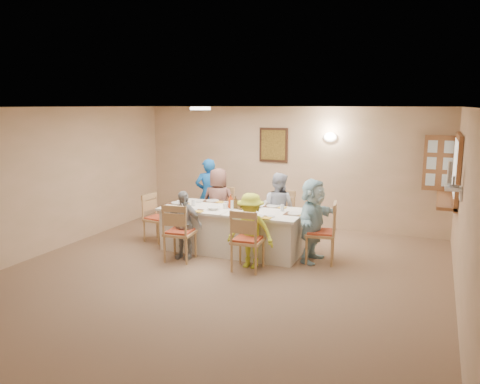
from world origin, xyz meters
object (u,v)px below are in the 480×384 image
at_px(chair_right_end, 320,232).
at_px(condiment_ketchup, 231,201).
at_px(diner_back_left, 219,203).
at_px(diner_front_right, 251,231).
at_px(caregiver, 208,194).
at_px(dining_table, 233,230).
at_px(diner_right_end, 313,220).
at_px(diner_front_left, 183,225).
at_px(chair_back_right, 280,217).
at_px(chair_left_end, 157,218).
at_px(diner_back_right, 278,209).
at_px(chair_front_left, 180,231).
at_px(serving_hatch, 457,169).
at_px(desk_fan, 452,178).
at_px(chair_back_left, 221,212).
at_px(chair_front_right, 248,239).

distance_m(chair_right_end, condiment_ketchup, 1.64).
relative_size(diner_back_left, diner_front_right, 1.14).
height_order(chair_right_end, caregiver, caregiver).
height_order(dining_table, chair_right_end, chair_right_end).
bearing_deg(diner_right_end, condiment_ketchup, 96.66).
bearing_deg(diner_front_left, diner_front_right, -0.91).
height_order(dining_table, diner_front_left, diner_front_left).
relative_size(chair_back_right, chair_left_end, 1.08).
bearing_deg(diner_back_left, diner_back_right, 173.35).
bearing_deg(chair_front_left, diner_front_left, -95.72).
height_order(chair_left_end, diner_front_right, diner_front_right).
bearing_deg(chair_front_left, serving_hatch, -161.45).
distance_m(dining_table, diner_back_right, 0.95).
bearing_deg(diner_back_right, desk_fan, 169.17).
xyz_separation_m(chair_front_left, diner_back_left, (0.00, 1.48, 0.19)).
xyz_separation_m(desk_fan, diner_front_left, (-4.01, -0.39, -0.98)).
height_order(serving_hatch, diner_back_right, serving_hatch).
distance_m(dining_table, chair_left_end, 1.55).
bearing_deg(dining_table, chair_left_end, 180.00).
distance_m(dining_table, chair_back_right, 1.01).
bearing_deg(diner_back_left, condiment_ketchup, 122.95).
distance_m(diner_back_right, caregiver, 1.72).
distance_m(chair_back_left, chair_front_right, 2.00).
relative_size(chair_left_end, condiment_ketchup, 3.63).
bearing_deg(chair_right_end, diner_back_left, -116.36).
height_order(chair_front_left, chair_right_end, chair_right_end).
xyz_separation_m(diner_back_right, diner_front_left, (-1.20, -1.36, -0.09)).
bearing_deg(condiment_ketchup, chair_back_right, 50.47).
relative_size(diner_right_end, condiment_ketchup, 5.56).
bearing_deg(diner_back_left, chair_back_left, -96.65).
height_order(diner_back_left, diner_back_right, diner_back_left).
bearing_deg(desk_fan, chair_right_end, 171.07).
relative_size(dining_table, caregiver, 1.70).
xyz_separation_m(diner_front_left, caregiver, (-0.45, 1.83, 0.16)).
height_order(chair_front_right, diner_front_left, diner_front_left).
height_order(diner_back_right, diner_front_left, diner_back_right).
bearing_deg(diner_back_right, chair_front_right, 98.26).
xyz_separation_m(chair_right_end, diner_back_right, (-0.95, 0.68, 0.16)).
bearing_deg(chair_right_end, condiment_ketchup, -99.30).
bearing_deg(chair_right_end, dining_table, -98.81).
bearing_deg(condiment_ketchup, diner_front_right, -46.92).
height_order(dining_table, chair_front_left, chair_front_left).
xyz_separation_m(chair_front_left, diner_right_end, (2.02, 0.80, 0.20)).
bearing_deg(chair_right_end, diner_front_right, -63.21).
relative_size(desk_fan, chair_right_end, 0.30).
bearing_deg(caregiver, serving_hatch, 148.70).
distance_m(chair_back_right, condiment_ketchup, 1.09).
height_order(desk_fan, chair_front_left, desk_fan).
relative_size(chair_back_right, condiment_ketchup, 3.92).
relative_size(diner_back_left, caregiver, 0.92).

